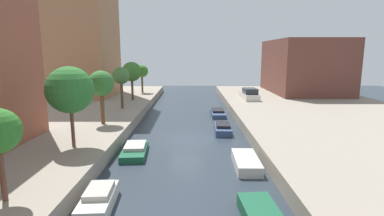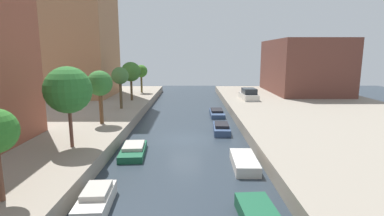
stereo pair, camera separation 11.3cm
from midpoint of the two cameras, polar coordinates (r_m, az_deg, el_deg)
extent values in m
plane|color=#28333D|center=(25.03, -1.43, -5.96)|extent=(84.00, 84.00, 0.00)
cube|color=gray|center=(29.32, -32.28, -4.14)|extent=(20.00, 64.00, 1.00)
cube|color=gray|center=(28.80, 30.04, -4.17)|extent=(20.00, 64.00, 1.00)
cube|color=#9E704C|center=(46.79, -21.94, 17.12)|extent=(10.00, 10.25, 24.23)
cube|color=brown|center=(50.22, 20.30, 7.50)|extent=(10.00, 14.82, 8.14)
cylinder|color=brown|center=(14.76, -32.99, -10.60)|extent=(0.23, 0.23, 2.35)
cylinder|color=brown|center=(20.94, -22.30, -3.34)|extent=(0.23, 0.23, 2.71)
sphere|color=#2C6F2D|center=(20.53, -22.76, 3.21)|extent=(3.00, 3.00, 3.00)
cylinder|color=brown|center=(27.00, -17.15, 0.00)|extent=(0.33, 0.33, 2.79)
sphere|color=#327130|center=(26.71, -17.40, 4.55)|extent=(2.17, 2.17, 2.17)
cylinder|color=#4E422C|center=(33.95, -13.64, 2.41)|extent=(0.31, 0.31, 3.00)
sphere|color=#417037|center=(33.73, -13.79, 6.04)|extent=(1.87, 1.87, 1.87)
cylinder|color=#4F3C25|center=(39.66, -11.69, 3.49)|extent=(0.29, 0.29, 2.86)
sphere|color=#39702A|center=(39.45, -11.82, 6.82)|extent=(2.52, 2.52, 2.52)
cylinder|color=brown|center=(47.33, -9.84, 4.53)|extent=(0.29, 0.29, 2.69)
sphere|color=#387425|center=(47.17, -9.91, 6.98)|extent=(1.93, 1.93, 1.93)
cube|color=beige|center=(40.65, 10.59, 2.22)|extent=(2.06, 4.43, 0.78)
cube|color=#1E2328|center=(40.23, 10.71, 3.21)|extent=(1.74, 2.47, 0.73)
cube|color=beige|center=(14.99, -17.96, -16.73)|extent=(1.53, 3.32, 0.67)
cube|color=#B2ADA3|center=(14.96, -17.83, -14.82)|extent=(1.24, 1.85, 0.25)
cube|color=#195638|center=(21.66, -11.31, -8.15)|extent=(1.89, 3.99, 0.46)
cube|color=#B2ADA3|center=(21.78, -11.22, -7.09)|extent=(1.53, 2.23, 0.23)
cube|color=beige|center=(19.26, 9.90, -10.19)|extent=(1.53, 3.66, 0.64)
cube|color=#33476B|center=(27.22, 5.54, -4.02)|extent=(1.58, 3.82, 0.58)
cube|color=black|center=(27.01, 5.58, -3.22)|extent=(1.30, 2.12, 0.25)
cube|color=#33476B|center=(34.46, 4.62, -1.05)|extent=(1.55, 4.31, 0.46)
cube|color=black|center=(34.58, 4.61, -0.42)|extent=(1.31, 2.37, 0.23)
camera|label=1|loc=(0.06, -90.09, -0.02)|focal=27.85mm
camera|label=2|loc=(0.06, 89.91, 0.02)|focal=27.85mm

